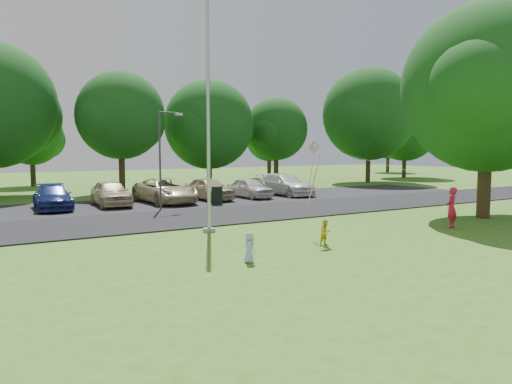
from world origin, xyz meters
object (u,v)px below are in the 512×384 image
child_yellow (326,233)px  child_blue (249,247)px  street_lamp (163,150)px  trash_can (217,196)px  kite (318,160)px  woman (451,208)px  big_tree (488,91)px  flagpole (208,126)px

child_yellow → child_blue: size_ratio=0.98×
street_lamp → trash_can: street_lamp is taller
trash_can → kite: bearing=-98.2°
trash_can → kite: 11.61m
trash_can → kite: kite is taller
woman → child_yellow: size_ratio=1.91×
big_tree → woman: 6.49m
child_blue → street_lamp: bearing=-10.9°
flagpole → kite: flagpole is taller
street_lamp → child_yellow: 12.44m
woman → flagpole: bearing=-47.5°
street_lamp → woman: (7.91, -11.99, -2.35)m
big_tree → kite: 10.43m
flagpole → kite: bearing=-49.2°
big_tree → child_blue: (-14.17, -2.03, -5.50)m
child_yellow → flagpole: bearing=115.3°
child_blue → flagpole: bearing=-14.5°
trash_can → child_blue: bearing=-113.6°
flagpole → street_lamp: bearing=82.0°
woman → kite: size_ratio=0.26×
trash_can → big_tree: big_tree is taller
trash_can → kite: (-1.62, -11.26, 2.36)m
big_tree → kite: big_tree is taller
woman → child_blue: (-10.33, -0.93, -0.40)m
flagpole → child_yellow: (2.20, -4.52, -3.72)m
big_tree → woman: size_ratio=5.92×
flagpole → trash_can: flagpole is taller
street_lamp → child_yellow: size_ratio=5.99×
big_tree → woman: (-3.84, -1.11, -5.11)m
street_lamp → woman: street_lamp is taller
street_lamp → woman: 14.55m
kite → woman: bearing=-8.3°
woman → kite: (-6.13, 1.14, 2.06)m
big_tree → street_lamp: bearing=137.2°
trash_can → woman: bearing=-70.0°
flagpole → child_yellow: size_ratio=11.23×
street_lamp → kite: 11.00m
kite → trash_can: bearing=84.1°
flagpole → big_tree: 13.36m
big_tree → kite: bearing=179.8°
big_tree → woman: bearing=-163.9°
street_lamp → trash_can: bearing=-6.0°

